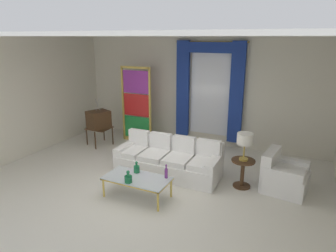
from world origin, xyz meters
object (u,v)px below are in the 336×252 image
at_px(bottle_amber_squat, 137,169).
at_px(table_lamp_brass, 245,140).
at_px(bottle_crystal_tall, 166,173).
at_px(bottle_blue_decanter, 128,178).
at_px(coffee_table, 137,179).
at_px(stained_glass_divider, 136,107).
at_px(peacock_figurine, 140,139).
at_px(armchair_white, 282,177).
at_px(round_side_table, 243,171).
at_px(vintage_tv, 99,120).
at_px(couch_white_long, 169,160).

xyz_separation_m(bottle_amber_squat, table_lamp_brass, (1.86, 1.09, 0.54)).
bearing_deg(bottle_crystal_tall, bottle_blue_decanter, -139.77).
relative_size(coffee_table, bottle_blue_decanter, 5.34).
bearing_deg(stained_glass_divider, peacock_figurine, -49.05).
xyz_separation_m(peacock_figurine, table_lamp_brass, (3.11, -1.14, 0.81)).
bearing_deg(peacock_figurine, bottle_amber_squat, -60.76).
bearing_deg(bottle_blue_decanter, peacock_figurine, 116.55).
bearing_deg(armchair_white, round_side_table, -164.16).
height_order(bottle_blue_decanter, armchair_white, armchair_white).
height_order(coffee_table, vintage_tv, vintage_tv).
height_order(bottle_crystal_tall, armchair_white, armchair_white).
relative_size(couch_white_long, vintage_tv, 1.75).
bearing_deg(bottle_blue_decanter, table_lamp_brass, 40.52).
height_order(armchair_white, stained_glass_divider, stained_glass_divider).
height_order(bottle_amber_squat, peacock_figurine, bottle_amber_squat).
height_order(bottle_blue_decanter, peacock_figurine, bottle_blue_decanter).
bearing_deg(armchair_white, bottle_amber_squat, -153.53).
distance_m(couch_white_long, bottle_crystal_tall, 1.12).
height_order(bottle_blue_decanter, vintage_tv, vintage_tv).
bearing_deg(couch_white_long, bottle_blue_decanter, -95.30).
bearing_deg(bottle_blue_decanter, coffee_table, 80.22).
bearing_deg(bottle_blue_decanter, couch_white_long, 84.70).
bearing_deg(bottle_blue_decanter, bottle_crystal_tall, 40.23).
relative_size(couch_white_long, coffee_table, 1.86).
xyz_separation_m(bottle_crystal_tall, bottle_amber_squat, (-0.63, -0.03, -0.03)).
relative_size(vintage_tv, armchair_white, 1.47).
bearing_deg(table_lamp_brass, bottle_crystal_tall, -139.35).
relative_size(coffee_table, stained_glass_divider, 0.58).
bearing_deg(stained_glass_divider, coffee_table, -58.90).
xyz_separation_m(bottle_blue_decanter, stained_glass_divider, (-1.64, 3.02, 0.57)).
relative_size(round_side_table, table_lamp_brass, 1.04).
distance_m(bottle_blue_decanter, stained_glass_divider, 3.48).
bearing_deg(stained_glass_divider, vintage_tv, -138.79).
bearing_deg(round_side_table, bottle_crystal_tall, -139.35).
bearing_deg(bottle_blue_decanter, bottle_amber_squat, 100.75).
height_order(bottle_amber_squat, vintage_tv, vintage_tv).
xyz_separation_m(bottle_crystal_tall, armchair_white, (1.99, 1.27, -0.23)).
xyz_separation_m(vintage_tv, stained_glass_divider, (0.82, 0.72, 0.33)).
distance_m(bottle_blue_decanter, table_lamp_brass, 2.40).
distance_m(bottle_amber_squat, armchair_white, 2.93).
relative_size(armchair_white, table_lamp_brass, 1.61).
bearing_deg(couch_white_long, peacock_figurine, 141.17).
xyz_separation_m(coffee_table, armchair_white, (2.50, 1.50, -0.09)).
relative_size(vintage_tv, table_lamp_brass, 2.36).
distance_m(vintage_tv, armchair_white, 5.04).
xyz_separation_m(coffee_table, vintage_tv, (-2.50, 2.07, 0.35)).
height_order(coffee_table, bottle_amber_squat, bottle_amber_squat).
height_order(bottle_crystal_tall, stained_glass_divider, stained_glass_divider).
relative_size(stained_glass_divider, peacock_figurine, 3.67).
relative_size(bottle_blue_decanter, peacock_figurine, 0.39).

